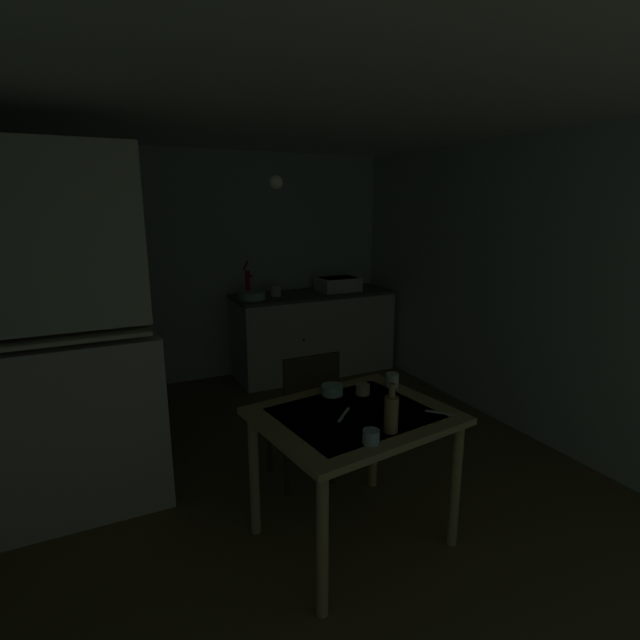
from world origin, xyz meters
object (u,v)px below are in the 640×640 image
object	(u,v)px
hutch_cabinet	(66,350)
teacup_mint	(363,389)
sink_basin	(338,284)
serving_bowl_wide	(332,390)
hand_pump	(248,282)
mixing_bowl_counter	(252,296)
glass_bottle	(391,413)
chair_far_side	(305,414)
dining_table	(354,431)

from	to	relation	value
hutch_cabinet	teacup_mint	size ratio (longest dim) A/B	26.18
sink_basin	serving_bowl_wide	distance (m)	2.68
hand_pump	mixing_bowl_counter	xyz separation A→B (m)	(0.01, -0.10, -0.13)
sink_basin	glass_bottle	distance (m)	3.14
chair_far_side	glass_bottle	world-z (taller)	glass_bottle
dining_table	serving_bowl_wide	distance (m)	0.31
hand_pump	teacup_mint	bearing A→B (deg)	-92.16
dining_table	teacup_mint	bearing A→B (deg)	49.47
mixing_bowl_counter	glass_bottle	distance (m)	2.85
sink_basin	hand_pump	xyz separation A→B (m)	(-1.03, 0.05, 0.09)
hand_pump	serving_bowl_wide	distance (m)	2.42
hutch_cabinet	serving_bowl_wide	bearing A→B (deg)	-28.22
mixing_bowl_counter	chair_far_side	bearing A→B (deg)	-98.31
hutch_cabinet	chair_far_side	world-z (taller)	hutch_cabinet
teacup_mint	glass_bottle	world-z (taller)	glass_bottle
chair_far_side	sink_basin	bearing A→B (deg)	56.75
sink_basin	teacup_mint	xyz separation A→B (m)	(-1.12, -2.42, -0.19)
hutch_cabinet	hand_pump	bearing A→B (deg)	45.22
dining_table	serving_bowl_wide	xyz separation A→B (m)	(0.01, 0.28, 0.14)
sink_basin	chair_far_side	xyz separation A→B (m)	(-1.30, -1.98, -0.49)
sink_basin	serving_bowl_wide	world-z (taller)	sink_basin
hand_pump	mixing_bowl_counter	world-z (taller)	hand_pump
hutch_cabinet	dining_table	world-z (taller)	hutch_cabinet
sink_basin	teacup_mint	bearing A→B (deg)	-114.87
mixing_bowl_counter	chair_far_side	size ratio (longest dim) A/B	0.29
teacup_mint	glass_bottle	bearing A→B (deg)	-104.51
serving_bowl_wide	glass_bottle	xyz separation A→B (m)	(0.04, -0.54, 0.07)
mixing_bowl_counter	dining_table	bearing A→B (deg)	-96.14
hand_pump	teacup_mint	xyz separation A→B (m)	(-0.09, -2.46, -0.28)
serving_bowl_wide	dining_table	bearing A→B (deg)	-92.18
serving_bowl_wide	glass_bottle	bearing A→B (deg)	-85.65
dining_table	serving_bowl_wide	bearing A→B (deg)	87.82
dining_table	chair_far_side	xyz separation A→B (m)	(-0.01, 0.64, -0.17)
hand_pump	dining_table	bearing A→B (deg)	-95.72
chair_far_side	glass_bottle	bearing A→B (deg)	-86.35
chair_far_side	glass_bottle	xyz separation A→B (m)	(0.06, -0.91, 0.37)
serving_bowl_wide	sink_basin	bearing A→B (deg)	61.29
mixing_bowl_counter	chair_far_side	world-z (taller)	mixing_bowl_counter
mixing_bowl_counter	glass_bottle	xyz separation A→B (m)	(-0.22, -2.84, -0.08)
mixing_bowl_counter	dining_table	world-z (taller)	mixing_bowl_counter
mixing_bowl_counter	teacup_mint	world-z (taller)	mixing_bowl_counter
sink_basin	hand_pump	size ratio (longest dim) A/B	1.13
chair_far_side	serving_bowl_wide	bearing A→B (deg)	-87.41
sink_basin	hand_pump	bearing A→B (deg)	177.48
mixing_bowl_counter	serving_bowl_wide	distance (m)	2.31
sink_basin	mixing_bowl_counter	world-z (taller)	sink_basin
hand_pump	hutch_cabinet	bearing A→B (deg)	-134.78
dining_table	teacup_mint	world-z (taller)	teacup_mint
dining_table	teacup_mint	distance (m)	0.30
sink_basin	mixing_bowl_counter	size ratio (longest dim) A/B	1.61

